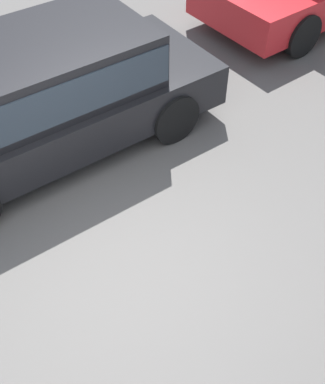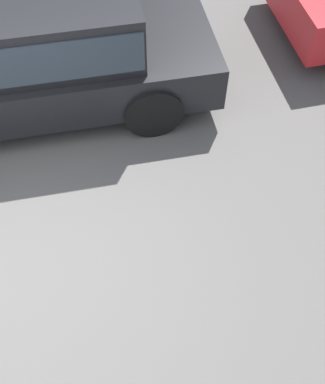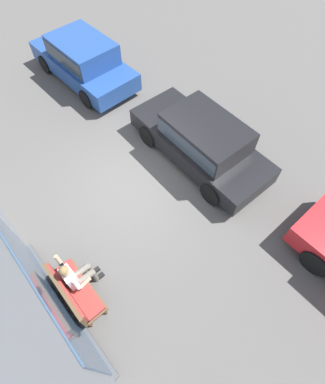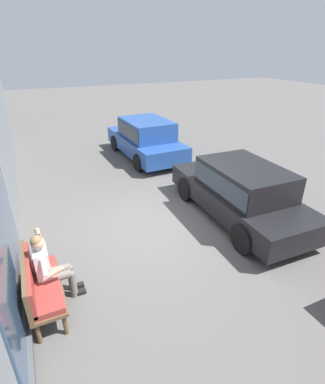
{
  "view_description": "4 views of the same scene",
  "coord_description": "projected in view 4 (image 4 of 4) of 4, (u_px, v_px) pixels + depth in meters",
  "views": [
    {
      "loc": [
        1.34,
        2.6,
        4.13
      ],
      "look_at": [
        -0.51,
        0.14,
        0.87
      ],
      "focal_mm": 45.0,
      "sensor_mm": 36.0,
      "label": 1
    },
    {
      "loc": [
        -0.97,
        2.6,
        4.25
      ],
      "look_at": [
        -1.49,
        0.28,
        0.86
      ],
      "focal_mm": 45.0,
      "sensor_mm": 36.0,
      "label": 2
    },
    {
      "loc": [
        -4.12,
        2.6,
        6.94
      ],
      "look_at": [
        -1.12,
        -0.01,
        0.91
      ],
      "focal_mm": 28.0,
      "sensor_mm": 36.0,
      "label": 3
    },
    {
      "loc": [
        -5.84,
        2.6,
        4.06
      ],
      "look_at": [
        -0.47,
        0.14,
        1.18
      ],
      "focal_mm": 28.0,
      "sensor_mm": 36.0,
      "label": 4
    }
  ],
  "objects": [
    {
      "name": "bench",
      "position": [
        38.0,
        283.0,
        4.86
      ],
      "size": [
        1.44,
        0.55,
        1.02
      ],
      "color": "brown",
      "rests_on": "ground_plane"
    },
    {
      "name": "parked_car_mid",
      "position": [
        241.0,
        189.0,
        7.56
      ],
      "size": [
        4.39,
        1.91,
        1.46
      ],
      "color": "black",
      "rests_on": "ground_plane"
    },
    {
      "name": "person_on_phone",
      "position": [
        50.0,
        266.0,
        5.05
      ],
      "size": [
        0.73,
        0.74,
        1.35
      ],
      "color": "#6B665B",
      "rests_on": "ground_plane"
    },
    {
      "name": "parked_car_far",
      "position": [
        146.0,
        137.0,
        11.78
      ],
      "size": [
        4.32,
        1.97,
        1.53
      ],
      "color": "#23478E",
      "rests_on": "ground_plane"
    },
    {
      "name": "ground_plane",
      "position": [
        160.0,
        225.0,
        7.52
      ],
      "size": [
        60.0,
        60.0,
        0.0
      ],
      "primitive_type": "plane",
      "color": "#565451"
    }
  ]
}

